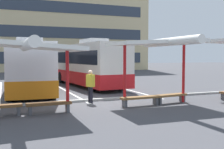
{
  "coord_description": "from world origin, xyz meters",
  "views": [
    {
      "loc": [
        -3.94,
        -13.41,
        2.32
      ],
      "look_at": [
        2.25,
        2.22,
        1.24
      ],
      "focal_mm": 44.0,
      "sensor_mm": 36.0,
      "label": 1
    }
  ],
  "objects_px": {
    "bench_2": "(2,108)",
    "bench_3": "(49,105)",
    "waiting_shelter_2": "(159,44)",
    "coach_bus_0": "(29,68)",
    "waiting_shelter_1": "(26,47)",
    "waiting_passenger_0": "(90,84)",
    "coach_bus_1": "(87,65)",
    "bench_4": "(140,99)",
    "bench_5": "(171,96)"
  },
  "relations": [
    {
      "from": "waiting_shelter_1",
      "to": "bench_5",
      "type": "distance_m",
      "value": 7.4
    },
    {
      "from": "coach_bus_0",
      "to": "waiting_shelter_2",
      "type": "height_order",
      "value": "coach_bus_0"
    },
    {
      "from": "coach_bus_1",
      "to": "bench_5",
      "type": "relative_size",
      "value": 5.56
    },
    {
      "from": "waiting_shelter_1",
      "to": "bench_4",
      "type": "xyz_separation_m",
      "value": [
        5.18,
        0.41,
        -2.37
      ]
    },
    {
      "from": "waiting_shelter_2",
      "to": "bench_4",
      "type": "bearing_deg",
      "value": 174.17
    },
    {
      "from": "coach_bus_1",
      "to": "bench_4",
      "type": "distance_m",
      "value": 9.5
    },
    {
      "from": "bench_5",
      "to": "waiting_passenger_0",
      "type": "relative_size",
      "value": 1.14
    },
    {
      "from": "coach_bus_1",
      "to": "bench_4",
      "type": "xyz_separation_m",
      "value": [
        -0.18,
        -9.41,
        -1.33
      ]
    },
    {
      "from": "coach_bus_0",
      "to": "waiting_shelter_2",
      "type": "xyz_separation_m",
      "value": [
        5.3,
        -7.64,
        1.37
      ]
    },
    {
      "from": "coach_bus_1",
      "to": "bench_3",
      "type": "distance_m",
      "value": 10.61
    },
    {
      "from": "waiting_shelter_2",
      "to": "bench_5",
      "type": "xyz_separation_m",
      "value": [
        0.9,
        0.26,
        -2.6
      ]
    },
    {
      "from": "bench_3",
      "to": "coach_bus_1",
      "type": "bearing_deg",
      "value": 64.89
    },
    {
      "from": "coach_bus_1",
      "to": "waiting_passenger_0",
      "type": "relative_size",
      "value": 6.35
    },
    {
      "from": "bench_5",
      "to": "bench_4",
      "type": "bearing_deg",
      "value": -174.63
    },
    {
      "from": "waiting_shelter_1",
      "to": "waiting_passenger_0",
      "type": "height_order",
      "value": "waiting_shelter_1"
    },
    {
      "from": "waiting_shelter_1",
      "to": "bench_5",
      "type": "height_order",
      "value": "waiting_shelter_1"
    },
    {
      "from": "bench_2",
      "to": "bench_4",
      "type": "height_order",
      "value": "same"
    },
    {
      "from": "bench_4",
      "to": "waiting_passenger_0",
      "type": "relative_size",
      "value": 1.21
    },
    {
      "from": "waiting_passenger_0",
      "to": "coach_bus_1",
      "type": "bearing_deg",
      "value": 74.59
    },
    {
      "from": "waiting_shelter_1",
      "to": "coach_bus_1",
      "type": "bearing_deg",
      "value": 61.35
    },
    {
      "from": "waiting_shelter_1",
      "to": "bench_5",
      "type": "bearing_deg",
      "value": 4.72
    },
    {
      "from": "waiting_shelter_1",
      "to": "waiting_passenger_0",
      "type": "bearing_deg",
      "value": 33.34
    },
    {
      "from": "bench_2",
      "to": "coach_bus_1",
      "type": "bearing_deg",
      "value": 56.45
    },
    {
      "from": "waiting_shelter_2",
      "to": "bench_4",
      "type": "height_order",
      "value": "waiting_shelter_2"
    },
    {
      "from": "coach_bus_0",
      "to": "waiting_shelter_1",
      "type": "distance_m",
      "value": 8.07
    },
    {
      "from": "bench_2",
      "to": "bench_3",
      "type": "relative_size",
      "value": 0.83
    },
    {
      "from": "coach_bus_0",
      "to": "bench_2",
      "type": "xyz_separation_m",
      "value": [
        -1.68,
        -7.58,
        -1.24
      ]
    },
    {
      "from": "bench_2",
      "to": "waiting_shelter_2",
      "type": "bearing_deg",
      "value": -0.46
    },
    {
      "from": "bench_3",
      "to": "waiting_passenger_0",
      "type": "bearing_deg",
      "value": 38.2
    },
    {
      "from": "coach_bus_1",
      "to": "bench_2",
      "type": "bearing_deg",
      "value": -123.55
    },
    {
      "from": "waiting_shelter_1",
      "to": "bench_2",
      "type": "relative_size",
      "value": 3.4
    },
    {
      "from": "bench_3",
      "to": "waiting_shelter_2",
      "type": "xyz_separation_m",
      "value": [
        5.18,
        0.03,
        2.6
      ]
    },
    {
      "from": "waiting_shelter_2",
      "to": "bench_2",
      "type": "bearing_deg",
      "value": 179.54
    },
    {
      "from": "bench_2",
      "to": "waiting_shelter_1",
      "type": "bearing_deg",
      "value": -22.46
    },
    {
      "from": "bench_2",
      "to": "waiting_shelter_2",
      "type": "distance_m",
      "value": 7.45
    },
    {
      "from": "coach_bus_0",
      "to": "bench_2",
      "type": "bearing_deg",
      "value": -102.5
    },
    {
      "from": "coach_bus_0",
      "to": "bench_4",
      "type": "bearing_deg",
      "value": -59.76
    },
    {
      "from": "waiting_shelter_1",
      "to": "bench_4",
      "type": "relative_size",
      "value": 2.58
    },
    {
      "from": "coach_bus_1",
      "to": "waiting_shelter_1",
      "type": "distance_m",
      "value": 11.23
    },
    {
      "from": "waiting_shelter_1",
      "to": "bench_5",
      "type": "relative_size",
      "value": 2.74
    },
    {
      "from": "coach_bus_1",
      "to": "bench_5",
      "type": "xyz_separation_m",
      "value": [
        1.62,
        -9.24,
        -1.33
      ]
    },
    {
      "from": "bench_4",
      "to": "waiting_shelter_2",
      "type": "bearing_deg",
      "value": -5.83
    },
    {
      "from": "coach_bus_0",
      "to": "bench_3",
      "type": "xyz_separation_m",
      "value": [
        0.12,
        -7.67,
        -1.23
      ]
    },
    {
      "from": "bench_3",
      "to": "waiting_passenger_0",
      "type": "relative_size",
      "value": 1.11
    },
    {
      "from": "bench_5",
      "to": "coach_bus_1",
      "type": "bearing_deg",
      "value": 99.93
    },
    {
      "from": "bench_4",
      "to": "waiting_passenger_0",
      "type": "height_order",
      "value": "waiting_passenger_0"
    },
    {
      "from": "bench_5",
      "to": "waiting_passenger_0",
      "type": "bearing_deg",
      "value": 157.34
    },
    {
      "from": "bench_2",
      "to": "bench_4",
      "type": "bearing_deg",
      "value": 0.33
    },
    {
      "from": "bench_3",
      "to": "waiting_passenger_0",
      "type": "xyz_separation_m",
      "value": [
        2.35,
        1.85,
        0.61
      ]
    },
    {
      "from": "coach_bus_1",
      "to": "bench_3",
      "type": "xyz_separation_m",
      "value": [
        -4.46,
        -9.53,
        -1.33
      ]
    }
  ]
}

